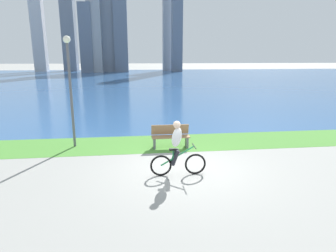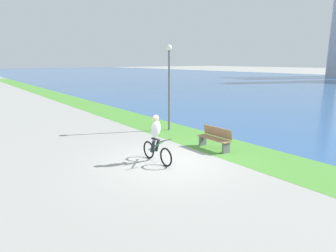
{
  "view_description": "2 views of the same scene",
  "coord_description": "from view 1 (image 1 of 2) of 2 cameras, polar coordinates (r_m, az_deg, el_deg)",
  "views": [
    {
      "loc": [
        -1.52,
        -8.6,
        3.53
      ],
      "look_at": [
        -0.37,
        0.87,
        1.24
      ],
      "focal_mm": 30.89,
      "sensor_mm": 36.0,
      "label": 1
    },
    {
      "loc": [
        7.84,
        -6.08,
        3.52
      ],
      "look_at": [
        -0.39,
        0.19,
        1.2
      ],
      "focal_mm": 31.19,
      "sensor_mm": 36.0,
      "label": 2
    }
  ],
  "objects": [
    {
      "name": "bay_water_surface",
      "position": [
        47.48,
        -5.14,
        9.21
      ],
      "size": [
        300.0,
        69.06,
        0.0
      ],
      "primitive_type": "cube",
      "color": "#2D568C",
      "rests_on": "ground"
    },
    {
      "name": "cyclist_lead",
      "position": [
        8.69,
        1.82,
        -4.53
      ],
      "size": [
        1.72,
        0.52,
        1.7
      ],
      "color": "black",
      "rests_on": "ground"
    },
    {
      "name": "city_skyline_far_shore",
      "position": [
        73.38,
        -12.17,
        18.65
      ],
      "size": [
        35.26,
        12.02,
        27.98
      ],
      "color": "#B7B7BC",
      "rests_on": "ground"
    },
    {
      "name": "ground_plane",
      "position": [
        9.42,
        2.92,
        -8.51
      ],
      "size": [
        300.0,
        300.0,
        0.0
      ],
      "primitive_type": "plane",
      "color": "gray"
    },
    {
      "name": "bench_near_path",
      "position": [
        11.48,
        0.49,
        -2.05
      ],
      "size": [
        1.5,
        0.47,
        0.9
      ],
      "color": "olive",
      "rests_on": "ground"
    },
    {
      "name": "lamppost_tall",
      "position": [
        11.81,
        -18.84,
        9.14
      ],
      "size": [
        0.28,
        0.28,
        4.3
      ],
      "color": "#595960",
      "rests_on": "ground"
    },
    {
      "name": "grass_strip_bayside",
      "position": [
        12.16,
        0.57,
        -3.35
      ],
      "size": [
        120.0,
        2.52,
        0.01
      ],
      "primitive_type": "cube",
      "color": "#478433",
      "rests_on": "ground"
    }
  ]
}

